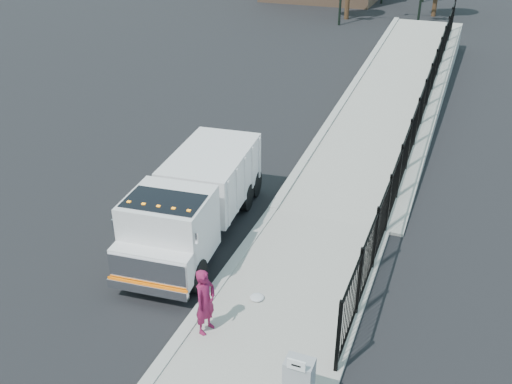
% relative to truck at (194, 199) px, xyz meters
% --- Properties ---
extents(ground, '(120.00, 120.00, 0.00)m').
position_rel_truck_xyz_m(ground, '(1.61, -1.76, -1.29)').
color(ground, black).
rests_on(ground, ground).
extents(sidewalk, '(3.55, 12.00, 0.12)m').
position_rel_truck_xyz_m(sidewalk, '(3.54, -3.76, -1.23)').
color(sidewalk, '#9E998E').
rests_on(sidewalk, ground).
extents(curb, '(0.30, 12.00, 0.16)m').
position_rel_truck_xyz_m(curb, '(1.61, -3.76, -1.21)').
color(curb, '#ADAAA3').
rests_on(curb, ground).
extents(ramp, '(3.95, 24.06, 3.19)m').
position_rel_truck_xyz_m(ramp, '(3.74, 14.24, -1.29)').
color(ramp, '#9E998E').
rests_on(ramp, ground).
extents(iron_fence, '(0.10, 28.00, 1.80)m').
position_rel_truck_xyz_m(iron_fence, '(5.16, 10.24, -0.39)').
color(iron_fence, black).
rests_on(iron_fence, ground).
extents(truck, '(2.74, 6.87, 2.30)m').
position_rel_truck_xyz_m(truck, '(0.00, 0.00, 0.00)').
color(truck, black).
rests_on(truck, ground).
extents(worker, '(0.51, 0.67, 1.65)m').
position_rel_truck_xyz_m(worker, '(2.08, -3.62, -0.35)').
color(worker, maroon).
rests_on(worker, sidewalk).
extents(arrow_sign, '(0.35, 0.04, 0.22)m').
position_rel_truck_xyz_m(arrow_sign, '(4.71, -5.23, 0.19)').
color(arrow_sign, white).
rests_on(arrow_sign, utility_cabinet).
extents(debris, '(0.36, 0.36, 0.09)m').
position_rel_truck_xyz_m(debris, '(2.76, -2.15, -1.13)').
color(debris, silver).
rests_on(debris, sidewalk).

